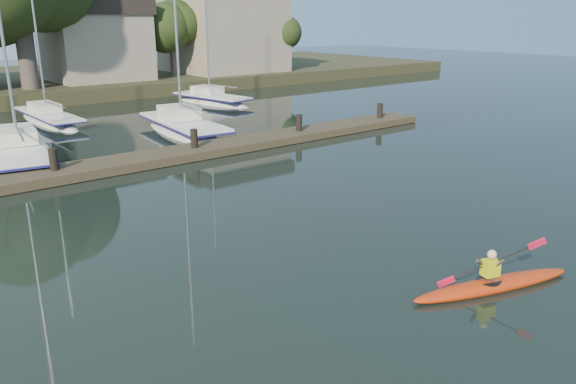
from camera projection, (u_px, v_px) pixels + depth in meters
ground at (393, 291)px, 12.61m from camera, size 160.00×160.00×0.00m
kayak at (493, 282)px, 12.66m from camera, size 4.24×1.83×1.37m
dock at (131, 162)px, 22.93m from camera, size 34.00×2.00×1.80m
sailboat_2 at (21, 163)px, 24.34m from camera, size 3.74×9.68×15.64m
sailboat_3 at (184, 137)px, 29.69m from camera, size 3.25×9.07×14.31m
sailboat_6 at (49, 125)px, 32.74m from camera, size 2.00×8.86×14.04m
sailboat_7 at (212, 106)px, 39.78m from camera, size 3.30×7.93×12.41m
shore at (2, 53)px, 42.49m from camera, size 90.00×25.25×12.75m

